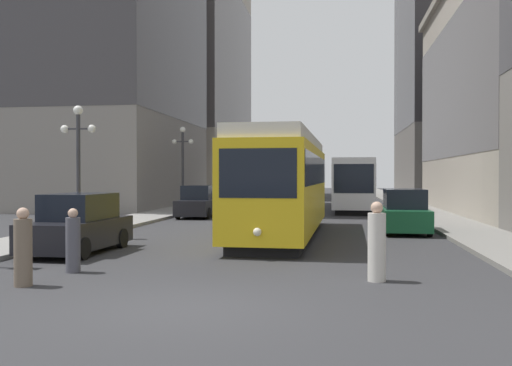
{
  "coord_description": "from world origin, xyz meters",
  "views": [
    {
      "loc": [
        2.61,
        -9.67,
        2.37
      ],
      "look_at": [
        0.15,
        6.84,
        2.15
      ],
      "focal_mm": 38.93,
      "sensor_mm": 36.0,
      "label": 1
    }
  ],
  "objects": [
    {
      "name": "pedestrian_crossing_near",
      "position": [
        -4.07,
        1.31,
        0.79
      ],
      "size": [
        0.38,
        0.38,
        1.69
      ],
      "rotation": [
        0.0,
        0.0,
        4.68
      ],
      "color": "#6B5B4C",
      "rests_on": "ground"
    },
    {
      "name": "transit_bus",
      "position": [
        3.68,
        29.02,
        1.95
      ],
      "size": [
        2.98,
        12.0,
        3.45
      ],
      "rotation": [
        0.0,
        0.0,
        -0.03
      ],
      "color": "black",
      "rests_on": "ground"
    },
    {
      "name": "pedestrian_crossing_far",
      "position": [
        3.46,
        2.99,
        0.83
      ],
      "size": [
        0.4,
        0.4,
        1.79
      ],
      "rotation": [
        0.0,
        0.0,
        2.39
      ],
      "color": "beige",
      "rests_on": "ground"
    },
    {
      "name": "parked_car_left_near",
      "position": [
        -5.31,
        29.97,
        0.84
      ],
      "size": [
        2.01,
        4.46,
        1.82
      ],
      "rotation": [
        0.0,
        0.0,
        -0.04
      ],
      "color": "black",
      "rests_on": "ground"
    },
    {
      "name": "sidewalk_right",
      "position": [
        7.97,
        40.0,
        0.07
      ],
      "size": [
        2.72,
        120.0,
        0.15
      ],
      "primitive_type": "cube",
      "color": "gray",
      "rests_on": "ground"
    },
    {
      "name": "sidewalk_left",
      "position": [
        -7.97,
        40.0,
        0.07
      ],
      "size": [
        2.72,
        120.0,
        0.15
      ],
      "primitive_type": "cube",
      "color": "gray",
      "rests_on": "ground"
    },
    {
      "name": "pedestrian_on_sidewalk",
      "position": [
        -3.82,
        3.07,
        0.73
      ],
      "size": [
        0.35,
        0.35,
        1.57
      ],
      "rotation": [
        0.0,
        0.0,
        2.16
      ],
      "color": "#4C4C56",
      "rests_on": "ground"
    },
    {
      "name": "lamp_post_left_near",
      "position": [
        -7.21,
        10.23,
        3.41
      ],
      "size": [
        1.41,
        0.36,
        4.9
      ],
      "color": "#333338",
      "rests_on": "sidewalk_left"
    },
    {
      "name": "lamp_post_left_far",
      "position": [
        -7.21,
        24.53,
        3.67
      ],
      "size": [
        1.41,
        0.36,
        5.34
      ],
      "color": "#333338",
      "rests_on": "sidewalk_left"
    },
    {
      "name": "streetcar",
      "position": [
        0.5,
        11.89,
        2.1
      ],
      "size": [
        2.87,
        12.67,
        3.89
      ],
      "rotation": [
        0.0,
        0.0,
        -0.02
      ],
      "color": "black",
      "rests_on": "ground"
    },
    {
      "name": "parked_car_left_far",
      "position": [
        -5.31,
        21.26,
        0.84
      ],
      "size": [
        1.97,
        4.62,
        1.82
      ],
      "rotation": [
        0.0,
        0.0,
        0.02
      ],
      "color": "black",
      "rests_on": "ground"
    },
    {
      "name": "parked_car_left_mid",
      "position": [
        -5.31,
        6.38,
        0.84
      ],
      "size": [
        2.0,
        4.28,
        1.82
      ],
      "rotation": [
        0.0,
        0.0,
        -0.03
      ],
      "color": "black",
      "rests_on": "ground"
    },
    {
      "name": "building_right_far",
      "position": [
        16.03,
        50.7,
        15.14
      ],
      "size": [
        13.99,
        19.0,
        29.37
      ],
      "color": "slate",
      "rests_on": "ground"
    },
    {
      "name": "ground_plane",
      "position": [
        0.0,
        0.0,
        0.0
      ],
      "size": [
        200.0,
        200.0,
        0.0
      ],
      "primitive_type": "plane",
      "color": "#303033"
    },
    {
      "name": "building_left_corner",
      "position": [
        -15.01,
        30.84,
        13.91
      ],
      "size": [
        11.96,
        18.23,
        27.0
      ],
      "color": "gray",
      "rests_on": "ground"
    },
    {
      "name": "parked_car_right_far",
      "position": [
        5.31,
        14.01,
        0.84
      ],
      "size": [
        1.95,
        4.36,
        1.82
      ],
      "rotation": [
        0.0,
        0.0,
        3.12
      ],
      "color": "black",
      "rests_on": "ground"
    },
    {
      "name": "building_left_midblock",
      "position": [
        -16.99,
        54.36,
        14.93
      ],
      "size": [
        15.91,
        23.22,
        28.96
      ],
      "color": "#A89E8E",
      "rests_on": "ground"
    }
  ]
}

